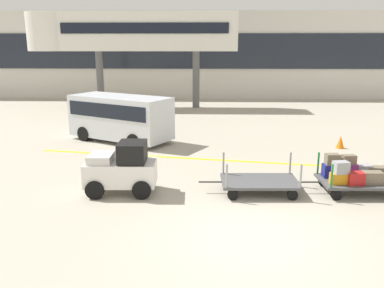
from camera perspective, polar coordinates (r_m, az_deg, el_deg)
ground_plane at (r=9.72m, az=8.55°, el=-13.05°), size 120.00×120.00×0.00m
apron_lead_line at (r=15.60m, az=12.42°, el=-2.71°), size 19.58×3.49×0.01m
terminal_building at (r=34.61m, az=3.74°, el=12.50°), size 58.90×2.51×7.04m
jet_bridge at (r=29.16m, az=-9.79°, el=15.34°), size 14.56×3.00×6.56m
baggage_tug at (r=12.27m, az=-9.94°, el=-3.51°), size 2.13×1.28×1.58m
baggage_cart_lead at (r=12.37m, az=9.55°, el=-5.33°), size 3.02×1.46×1.10m
baggage_cart_middle at (r=13.11m, az=22.10°, el=-4.15°), size 3.02×1.46×1.14m
shuttle_van at (r=18.85m, az=-10.20°, el=4.10°), size 5.12×3.99×2.10m
safety_cone_near at (r=18.57m, az=20.35°, el=0.27°), size 0.36×0.36×0.55m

